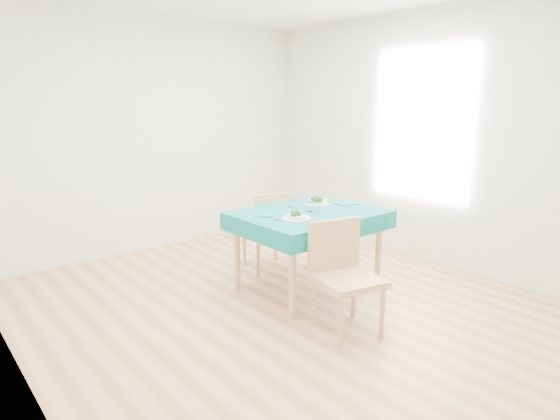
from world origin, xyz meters
TOP-DOWN VIEW (x-y plane):
  - room_shell at (0.00, 0.00)m, footprint 4.02×4.52m
  - table at (0.42, 0.09)m, footprint 1.30×0.99m
  - chair_near at (0.07, -0.73)m, footprint 0.56×0.59m
  - chair_far at (0.49, 0.79)m, footprint 0.57×0.60m
  - bowl_near at (0.14, -0.05)m, footprint 0.25×0.25m
  - bowl_far at (0.69, 0.26)m, footprint 0.25×0.25m
  - fork_near at (0.01, -0.03)m, footprint 0.06×0.17m
  - knife_near at (0.23, -0.00)m, footprint 0.07×0.20m
  - fork_far at (0.41, 0.24)m, footprint 0.05×0.20m
  - knife_far at (0.83, 0.09)m, footprint 0.05×0.19m
  - napkin_near at (0.04, 0.21)m, footprint 0.22×0.19m
  - napkin_far at (0.93, 0.08)m, footprint 0.25×0.22m
  - tumbler_center at (0.44, 0.09)m, footprint 0.06×0.06m
  - tumbler_side at (0.44, 0.02)m, footprint 0.07×0.07m
  - side_plate at (0.84, 0.39)m, footprint 0.22×0.22m
  - bread_slice at (0.84, 0.39)m, footprint 0.10×0.10m

SIDE VIEW (x-z plane):
  - table at x=0.42m, z-range 0.00..0.76m
  - chair_near at x=0.07m, z-range 0.00..1.14m
  - chair_far at x=0.49m, z-range 0.00..1.16m
  - knife_far at x=0.83m, z-range 0.76..0.76m
  - fork_near at x=0.01m, z-range 0.76..0.76m
  - knife_near at x=0.23m, z-range 0.76..0.76m
  - fork_far at x=0.41m, z-range 0.76..0.76m
  - napkin_near at x=0.04m, z-range 0.76..0.77m
  - side_plate at x=0.84m, z-range 0.76..0.77m
  - napkin_far at x=0.93m, z-range 0.76..0.77m
  - bread_slice at x=0.84m, z-range 0.77..0.78m
  - bowl_far at x=0.69m, z-range 0.76..0.83m
  - bowl_near at x=0.14m, z-range 0.76..0.83m
  - tumbler_center at x=0.44m, z-range 0.76..0.84m
  - tumbler_side at x=0.44m, z-range 0.76..0.85m
  - room_shell at x=0.00m, z-range -0.02..2.71m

